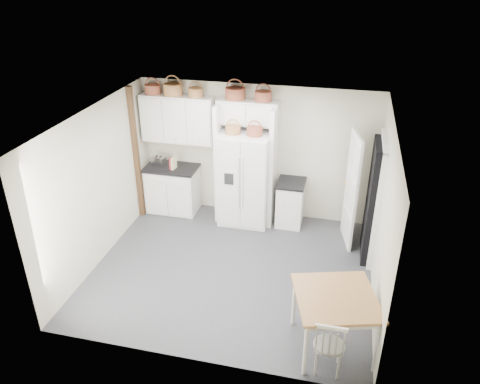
# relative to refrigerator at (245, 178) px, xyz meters

# --- Properties ---
(floor) EXTENTS (4.50, 4.50, 0.00)m
(floor) POSITION_rel_refrigerator_xyz_m (0.15, -1.63, -0.90)
(floor) COLOR #45464A
(floor) RESTS_ON ground
(ceiling) EXTENTS (4.50, 4.50, 0.00)m
(ceiling) POSITION_rel_refrigerator_xyz_m (0.15, -1.63, 1.70)
(ceiling) COLOR white
(ceiling) RESTS_ON wall_back
(wall_back) EXTENTS (4.50, 0.00, 4.50)m
(wall_back) POSITION_rel_refrigerator_xyz_m (0.15, 0.37, 0.40)
(wall_back) COLOR #BFB899
(wall_back) RESTS_ON floor
(wall_left) EXTENTS (0.00, 4.00, 4.00)m
(wall_left) POSITION_rel_refrigerator_xyz_m (-2.10, -1.63, 0.40)
(wall_left) COLOR #BFB899
(wall_left) RESTS_ON floor
(wall_right) EXTENTS (0.00, 4.00, 4.00)m
(wall_right) POSITION_rel_refrigerator_xyz_m (2.40, -1.63, 0.40)
(wall_right) COLOR #BFB899
(wall_right) RESTS_ON floor
(refrigerator) EXTENTS (0.93, 0.75, 1.81)m
(refrigerator) POSITION_rel_refrigerator_xyz_m (0.00, 0.00, 0.00)
(refrigerator) COLOR silver
(refrigerator) RESTS_ON floor
(base_cab_left) EXTENTS (0.98, 0.62, 0.91)m
(base_cab_left) POSITION_rel_refrigerator_xyz_m (-1.50, 0.07, -0.45)
(base_cab_left) COLOR white
(base_cab_left) RESTS_ON floor
(base_cab_right) EXTENTS (0.48, 0.58, 0.85)m
(base_cab_right) POSITION_rel_refrigerator_xyz_m (0.86, 0.07, -0.48)
(base_cab_right) COLOR white
(base_cab_right) RESTS_ON floor
(dining_table) EXTENTS (1.25, 1.25, 0.84)m
(dining_table) POSITION_rel_refrigerator_xyz_m (1.85, -2.97, -0.48)
(dining_table) COLOR brown
(dining_table) RESTS_ON floor
(windsor_chair) EXTENTS (0.39, 0.36, 0.80)m
(windsor_chair) POSITION_rel_refrigerator_xyz_m (1.82, -3.38, -0.51)
(windsor_chair) COLOR white
(windsor_chair) RESTS_ON floor
(counter_left) EXTENTS (1.02, 0.66, 0.04)m
(counter_left) POSITION_rel_refrigerator_xyz_m (-1.50, 0.07, 0.03)
(counter_left) COLOR black
(counter_left) RESTS_ON base_cab_left
(counter_right) EXTENTS (0.52, 0.62, 0.04)m
(counter_right) POSITION_rel_refrigerator_xyz_m (0.86, 0.07, -0.04)
(counter_right) COLOR black
(counter_right) RESTS_ON base_cab_right
(toaster) EXTENTS (0.29, 0.21, 0.18)m
(toaster) POSITION_rel_refrigerator_xyz_m (-1.76, 0.08, 0.14)
(toaster) COLOR silver
(toaster) RESTS_ON counter_left
(cookbook_red) EXTENTS (0.04, 0.15, 0.23)m
(cookbook_red) POSITION_rel_refrigerator_xyz_m (-1.47, -0.01, 0.16)
(cookbook_red) COLOR maroon
(cookbook_red) RESTS_ON counter_left
(cookbook_cream) EXTENTS (0.06, 0.17, 0.24)m
(cookbook_cream) POSITION_rel_refrigerator_xyz_m (-1.41, -0.01, 0.17)
(cookbook_cream) COLOR beige
(cookbook_cream) RESTS_ON counter_left
(basket_upper_a) EXTENTS (0.30, 0.30, 0.17)m
(basket_upper_a) POSITION_rel_refrigerator_xyz_m (-1.81, 0.20, 1.53)
(basket_upper_a) COLOR brown
(basket_upper_a) RESTS_ON upper_cabinet
(basket_upper_b) EXTENTS (0.35, 0.35, 0.21)m
(basket_upper_b) POSITION_rel_refrigerator_xyz_m (-1.42, 0.20, 1.55)
(basket_upper_b) COLOR brown
(basket_upper_b) RESTS_ON upper_cabinet
(basket_upper_c) EXTENTS (0.27, 0.27, 0.16)m
(basket_upper_c) POSITION_rel_refrigerator_xyz_m (-0.98, 0.20, 1.53)
(basket_upper_c) COLOR brown
(basket_upper_c) RESTS_ON upper_cabinet
(basket_bridge_a) EXTENTS (0.36, 0.36, 0.20)m
(basket_bridge_a) POSITION_rel_refrigerator_xyz_m (-0.24, 0.20, 1.55)
(basket_bridge_a) COLOR brown
(basket_bridge_a) RESTS_ON bridge_cabinet
(basket_bridge_b) EXTENTS (0.31, 0.31, 0.18)m
(basket_bridge_b) POSITION_rel_refrigerator_xyz_m (0.27, 0.20, 1.53)
(basket_bridge_b) COLOR brown
(basket_bridge_b) RESTS_ON bridge_cabinet
(basket_fridge_a) EXTENTS (0.27, 0.27, 0.14)m
(basket_fridge_a) POSITION_rel_refrigerator_xyz_m (-0.21, -0.10, 0.98)
(basket_fridge_a) COLOR brown
(basket_fridge_a) RESTS_ON refrigerator
(basket_fridge_b) EXTENTS (0.28, 0.28, 0.15)m
(basket_fridge_b) POSITION_rel_refrigerator_xyz_m (0.19, -0.10, 0.98)
(basket_fridge_b) COLOR brown
(basket_fridge_b) RESTS_ON refrigerator
(upper_cabinet) EXTENTS (1.40, 0.34, 0.90)m
(upper_cabinet) POSITION_rel_refrigerator_xyz_m (-1.35, 0.20, 1.00)
(upper_cabinet) COLOR white
(upper_cabinet) RESTS_ON wall_back
(bridge_cabinet) EXTENTS (1.12, 0.34, 0.45)m
(bridge_cabinet) POSITION_rel_refrigerator_xyz_m (0.00, 0.20, 1.22)
(bridge_cabinet) COLOR white
(bridge_cabinet) RESTS_ON wall_back
(fridge_panel_left) EXTENTS (0.08, 0.60, 2.30)m
(fridge_panel_left) POSITION_rel_refrigerator_xyz_m (-0.51, 0.07, 0.25)
(fridge_panel_left) COLOR white
(fridge_panel_left) RESTS_ON floor
(fridge_panel_right) EXTENTS (0.08, 0.60, 2.30)m
(fridge_panel_right) POSITION_rel_refrigerator_xyz_m (0.51, 0.07, 0.25)
(fridge_panel_right) COLOR white
(fridge_panel_right) RESTS_ON floor
(trim_post) EXTENTS (0.09, 0.09, 2.60)m
(trim_post) POSITION_rel_refrigerator_xyz_m (-2.05, -0.28, 0.40)
(trim_post) COLOR #3F2710
(trim_post) RESTS_ON floor
(doorway_void) EXTENTS (0.18, 0.85, 2.05)m
(doorway_void) POSITION_rel_refrigerator_xyz_m (2.31, -0.63, 0.12)
(doorway_void) COLOR black
(doorway_void) RESTS_ON floor
(door_slab) EXTENTS (0.21, 0.79, 2.05)m
(door_slab) POSITION_rel_refrigerator_xyz_m (1.95, -0.29, 0.12)
(door_slab) COLOR white
(door_slab) RESTS_ON floor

